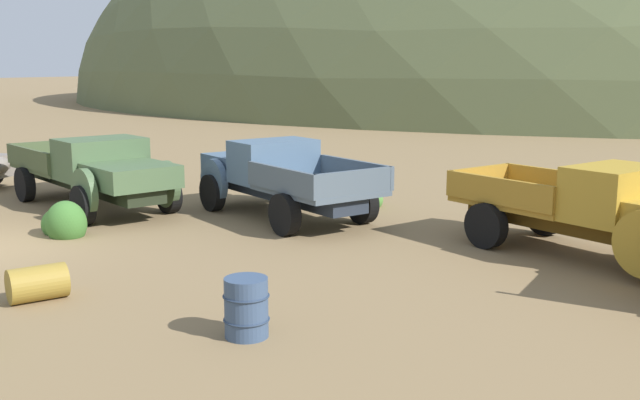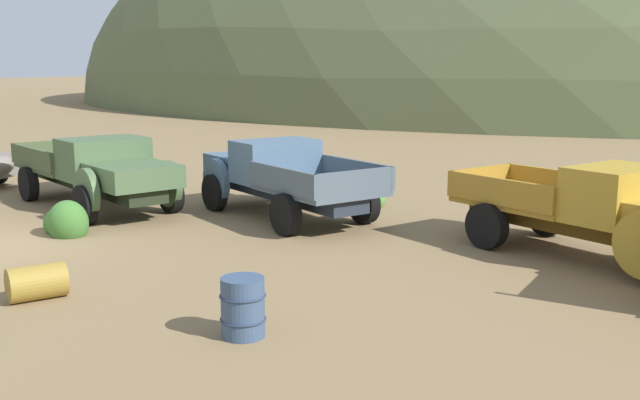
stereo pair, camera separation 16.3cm
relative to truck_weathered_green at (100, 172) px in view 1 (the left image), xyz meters
The scene contains 8 objects.
hill_far_left 56.67m from the truck_weathered_green, 103.19° to the left, with size 86.39×63.78×44.12m, color #56603D.
truck_weathered_green is the anchor object (origin of this frame).
truck_chalk_blue 4.65m from the truck_weathered_green, 26.67° to the left, with size 6.02×3.89×1.89m.
truck_mustard 12.43m from the truck_weathered_green, ahead, with size 5.98×3.61×1.89m.
oil_drum_tipped 7.69m from the truck_weathered_green, 46.88° to the right, with size 0.87×1.05×0.58m.
oil_drum_foreground 10.36m from the truck_weathered_green, 28.37° to the right, with size 0.66×0.66×0.86m.
bush_lone_scrub 3.04m from the truck_weathered_green, 55.62° to the right, with size 1.28×0.86×1.04m.
bush_between_trucks 7.07m from the truck_weathered_green, 37.83° to the left, with size 0.88×0.87×0.78m.
Camera 1 is at (14.36, -8.31, 3.84)m, focal length 41.74 mm.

